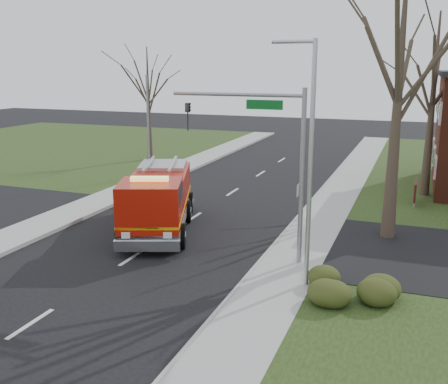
% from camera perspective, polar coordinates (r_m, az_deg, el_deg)
% --- Properties ---
extents(ground, '(120.00, 120.00, 0.00)m').
position_cam_1_polar(ground, '(21.68, -9.93, -7.03)').
color(ground, black).
rests_on(ground, ground).
extents(sidewalk_right, '(2.40, 80.00, 0.15)m').
position_cam_1_polar(sidewalk_right, '(19.42, 6.27, -9.17)').
color(sidewalk_right, gray).
rests_on(sidewalk_right, ground).
extents(sidewalk_left, '(2.40, 80.00, 0.15)m').
position_cam_1_polar(sidewalk_left, '(25.25, -22.21, -4.69)').
color(sidewalk_left, gray).
rests_on(sidewalk_left, ground).
extents(health_center_sign, '(0.12, 2.00, 1.40)m').
position_cam_1_polar(health_center_sign, '(30.63, 20.09, 0.16)').
color(health_center_sign, '#410F0F').
rests_on(health_center_sign, ground).
extents(hedge_corner, '(2.80, 2.00, 0.90)m').
position_cam_1_polar(hedge_corner, '(17.88, 14.34, -9.84)').
color(hedge_corner, '#373E16').
rests_on(hedge_corner, lawn_right).
extents(bare_tree_near, '(6.00, 6.00, 12.00)m').
position_cam_1_polar(bare_tree_near, '(23.41, 18.62, 12.55)').
color(bare_tree_near, '#352B1F').
rests_on(bare_tree_near, ground).
extents(bare_tree_far, '(5.25, 5.25, 10.50)m').
position_cam_1_polar(bare_tree_far, '(32.41, 21.89, 10.74)').
color(bare_tree_far, '#352B1F').
rests_on(bare_tree_far, ground).
extents(bare_tree_left, '(4.50, 4.50, 9.00)m').
position_cam_1_polar(bare_tree_left, '(42.69, -8.26, 10.78)').
color(bare_tree_left, '#352B1F').
rests_on(bare_tree_left, ground).
extents(traffic_signal_mast, '(5.29, 0.18, 6.80)m').
position_cam_1_polar(traffic_signal_mast, '(19.82, 4.93, 5.27)').
color(traffic_signal_mast, gray).
rests_on(traffic_signal_mast, ground).
extents(streetlight_pole, '(1.48, 0.16, 8.40)m').
position_cam_1_polar(streetlight_pole, '(17.48, 9.22, 3.51)').
color(streetlight_pole, '#B7BABF').
rests_on(streetlight_pole, ground).
extents(utility_pole_far, '(0.14, 0.14, 7.00)m').
position_cam_1_polar(utility_pole_far, '(36.07, -8.26, 6.99)').
color(utility_pole_far, gray).
rests_on(utility_pole_far, ground).
extents(fire_engine, '(5.16, 8.08, 3.09)m').
position_cam_1_polar(fire_engine, '(24.59, -7.23, -1.03)').
color(fire_engine, '#A81407').
rests_on(fire_engine, ground).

